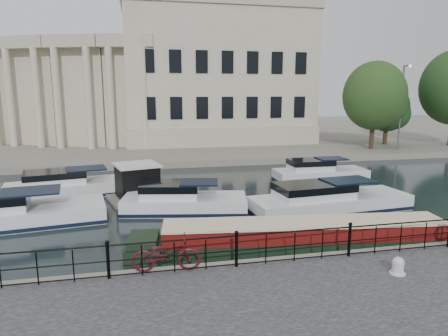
% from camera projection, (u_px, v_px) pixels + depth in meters
% --- Properties ---
extents(ground_plane, '(160.00, 160.00, 0.00)m').
position_uv_depth(ground_plane, '(222.00, 255.00, 15.25)').
color(ground_plane, black).
rests_on(ground_plane, ground).
extents(far_bank, '(120.00, 42.00, 0.55)m').
position_uv_depth(far_bank, '(162.00, 137.00, 52.64)').
color(far_bank, '#6B665B').
rests_on(far_bank, ground_plane).
extents(railing, '(24.14, 0.14, 1.22)m').
position_uv_depth(railing, '(236.00, 248.00, 12.86)').
color(railing, black).
rests_on(railing, near_quay).
extents(civic_building, '(53.55, 31.84, 16.85)m').
position_uv_depth(civic_building, '(154.00, 84.00, 47.04)').
color(civic_building, '#ADA38C').
rests_on(civic_building, far_bank).
extents(lamp_posts, '(8.24, 1.55, 8.07)m').
position_uv_depth(lamp_posts, '(435.00, 105.00, 39.57)').
color(lamp_posts, '#59595B').
rests_on(lamp_posts, far_bank).
extents(bicycle, '(2.22, 0.95, 1.14)m').
position_uv_depth(bicycle, '(166.00, 254.00, 12.56)').
color(bicycle, '#4A0D17').
rests_on(bicycle, near_quay).
extents(mooring_bollard, '(0.49, 0.49, 0.55)m').
position_uv_depth(mooring_bollard, '(398.00, 266.00, 12.41)').
color(mooring_bollard, beige).
rests_on(mooring_bollard, near_quay).
extents(narrowboat, '(13.88, 3.48, 1.51)m').
position_uv_depth(narrowboat, '(304.00, 241.00, 15.66)').
color(narrowboat, black).
rests_on(narrowboat, ground_plane).
extents(harbour_hut, '(3.76, 3.38, 2.20)m').
position_uv_depth(harbour_hut, '(137.00, 184.00, 22.88)').
color(harbour_hut, '#6B665B').
rests_on(harbour_hut, ground_plane).
extents(cabin_cruisers, '(26.24, 10.03, 1.99)m').
position_uv_depth(cabin_cruisers, '(175.00, 198.00, 21.97)').
color(cabin_cruisers, silver).
rests_on(cabin_cruisers, ground_plane).
extents(trees, '(16.16, 7.98, 9.94)m').
position_uv_depth(trees, '(421.00, 95.00, 40.65)').
color(trees, black).
rests_on(trees, far_bank).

